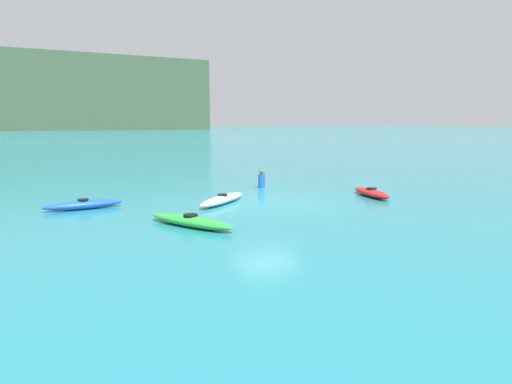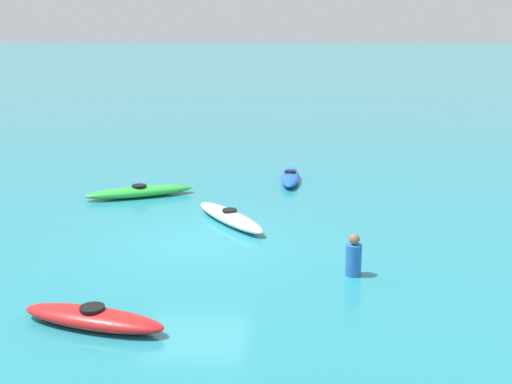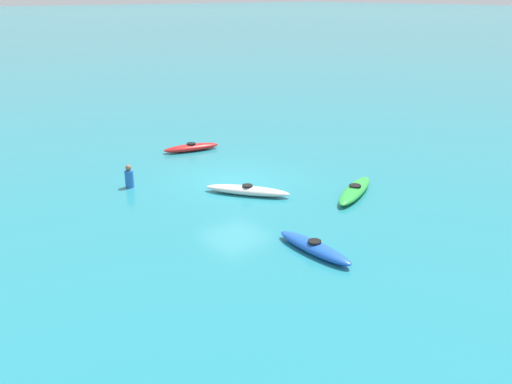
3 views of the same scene
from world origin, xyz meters
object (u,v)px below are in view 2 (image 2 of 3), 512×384
Objects in this scene: kayak_red at (93,318)px; person_near_shore at (354,257)px; kayak_green at (139,192)px; kayak_white at (230,217)px; kayak_blue at (290,177)px.

kayak_red is 5.27m from person_near_shore.
kayak_green is 3.66× the size of person_near_shore.
kayak_white is 5.05m from kayak_blue.
kayak_red is at bearing -58.90° from person_near_shore.
kayak_blue is at bearing 118.04° from kayak_green.
kayak_white is 1.06× the size of kayak_blue.
kayak_green is (-8.63, -1.44, -0.00)m from kayak_red.
kayak_red and kayak_green have the same top height.
kayak_green is at bearing -129.33° from kayak_white.
kayak_red is at bearing 9.47° from kayak_green.
kayak_green is 1.18× the size of kayak_blue.
kayak_white is 3.30× the size of person_near_shore.
kayak_blue is at bearing -169.75° from person_near_shore.
kayak_blue is at bearing 164.68° from kayak_red.
kayak_green is 8.39m from person_near_shore.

